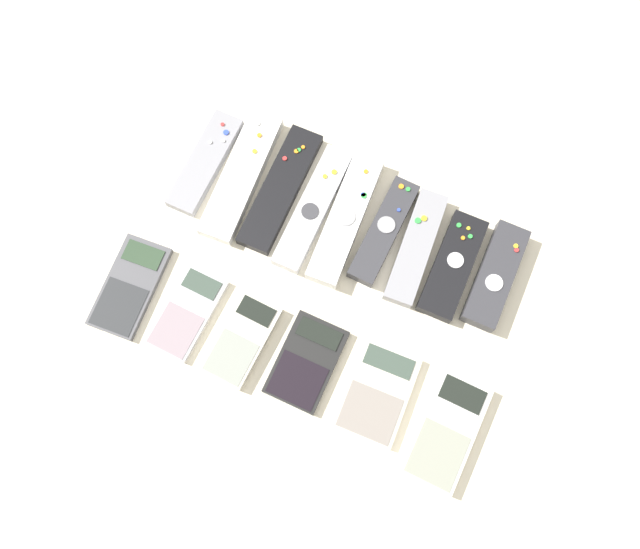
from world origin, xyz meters
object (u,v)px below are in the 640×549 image
Objects in this scene: remote_2 at (281,189)px; calculator_3 at (306,362)px; remote_7 at (452,266)px; calculator_5 at (447,430)px; remote_5 at (384,231)px; remote_1 at (241,176)px; remote_3 at (313,208)px; remote_0 at (205,162)px; calculator_2 at (242,339)px; calculator_1 at (187,312)px; calculator_4 at (377,392)px; calculator_0 at (130,286)px; remote_8 at (495,276)px; remote_4 at (349,219)px; remote_6 at (416,247)px.

remote_2 reaches higher than calculator_3.
remote_7 reaches higher than calculator_5.
remote_1 is at bearing -176.03° from remote_5.
remote_5 reaches higher than calculator_3.
remote_3 is 0.37m from calculator_5.
remote_0 is 1.31× the size of calculator_2.
calculator_4 is (0.29, 0.00, 0.00)m from calculator_1.
calculator_0 is 0.18m from calculator_2.
calculator_1 is 0.19m from calculator_3.
calculator_2 is (0.05, -0.23, -0.00)m from remote_2.
remote_8 reaches higher than remote_3.
remote_2 is 0.96× the size of remote_4.
calculator_5 is (0.30, -0.22, -0.00)m from remote_3.
remote_6 reaches higher than calculator_1.
remote_3 is at bearing 44.52° from calculator_0.
remote_4 is at bearing 120.38° from calculator_4.
calculator_3 is (-0.20, -0.22, -0.01)m from remote_8.
remote_1 reaches higher than calculator_2.
remote_1 is 1.07× the size of remote_3.
remote_1 reaches higher than calculator_3.
remote_3 is at bearing -5.47° from remote_1.
remote_3 is 1.52× the size of calculator_1.
remote_3 is 0.28m from remote_8.
calculator_1 is at bearing -149.23° from remote_8.
remote_4 is (0.18, -0.00, 0.00)m from remote_1.
calculator_5 is at bearing -71.69° from remote_7.
remote_7 is 0.23m from calculator_5.
remote_4 reaches higher than calculator_0.
calculator_0 is 1.13× the size of calculator_2.
remote_2 is at bearing 3.75° from remote_0.
remote_7 is 0.32m from calculator_2.
calculator_3 is at bearing 3.86° from calculator_1.
remote_0 is 1.00× the size of remote_5.
calculator_1 is at bearing 179.28° from calculator_4.
calculator_0 is 1.11× the size of calculator_1.
calculator_3 is (0.14, -0.22, -0.00)m from remote_2.
remote_4 is 1.33× the size of remote_7.
remote_7 is 1.03× the size of calculator_5.
calculator_5 is (0.01, -0.23, -0.00)m from remote_8.
remote_0 is 0.53m from calculator_5.
calculator_2 is (-0.17, -0.22, -0.00)m from remote_6.
calculator_2 reaches higher than calculator_1.
remote_0 is 1.35× the size of calculator_3.
remote_8 is 1.25× the size of calculator_3.
calculator_1 is 0.40m from calculator_5.
calculator_1 is 0.29m from calculator_4.
remote_8 is (0.28, 0.01, 0.00)m from remote_3.
remote_7 is 0.21m from calculator_4.
remote_0 is 0.24m from remote_4.
remote_4 is at bearing -178.40° from remote_8.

